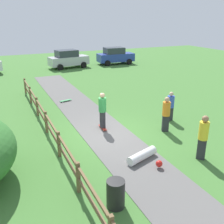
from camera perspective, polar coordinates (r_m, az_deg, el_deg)
The scene contains 12 objects.
ground_plane at distance 13.09m, azimuth -1.39°, elevation -4.57°, with size 60.00×60.00×0.00m, color #427533.
asphalt_path at distance 13.09m, azimuth -1.39°, elevation -4.53°, with size 2.40×28.00×0.02m, color #605E5B.
wooden_fence at distance 12.13m, azimuth -12.81°, elevation -3.73°, with size 0.12×18.12×1.10m.
trash_bin at distance 8.30m, azimuth 0.79°, elevation -17.17°, with size 0.56×0.56×0.90m, color black.
skater_riding at distance 13.15m, azimuth -2.07°, elevation 0.63°, with size 0.40×0.81×1.89m.
skater_fallen at distance 10.74m, azimuth 6.76°, elevation -9.42°, with size 1.48×1.33×0.36m.
skateboard_loose at distance 18.01m, azimuth -9.93°, elevation 2.46°, with size 0.82×0.37×0.08m.
bystander_yellow at distance 11.03m, azimuth 18.99°, elevation -4.76°, with size 0.53×0.53×1.86m.
bystander_blue at distance 14.69m, azimuth 12.45°, elevation 1.48°, with size 0.45×0.45×1.62m.
bystander_orange at distance 13.23m, azimuth 11.55°, elevation -0.13°, with size 0.50×0.50×1.77m.
parked_car_silver at distance 29.70m, azimuth -9.40°, elevation 11.18°, with size 4.38×2.40×1.92m.
parked_car_blue at distance 31.63m, azimuth 0.70°, elevation 11.98°, with size 4.27×2.14×1.92m.
Camera 1 is at (-4.63, -10.95, 5.49)m, focal length 42.57 mm.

